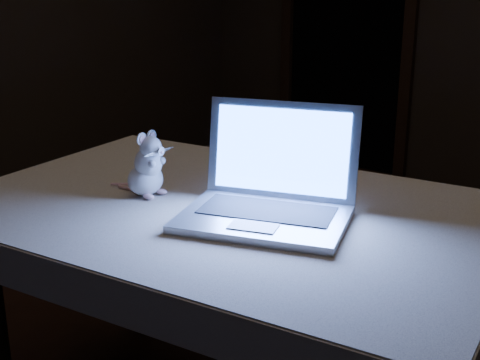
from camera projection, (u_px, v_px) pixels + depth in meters
The scene contains 5 objects.
doorway at pixel (347, 19), 4.54m from camera, with size 1.06×0.36×2.13m, color black, non-canonical shape.
table at pixel (226, 325), 1.89m from camera, with size 1.39×0.89×0.74m, color black, non-canonical shape.
tablecloth at pixel (195, 223), 1.79m from camera, with size 1.50×1.00×0.11m, color beige, non-canonical shape.
laptop at pixel (264, 170), 1.60m from camera, with size 0.42×0.37×0.29m, color #ADAEB2, non-canonical shape.
plush_mouse at pixel (145, 164), 1.83m from camera, with size 0.14×0.14×0.19m, color silver, non-canonical shape.
Camera 1 is at (1.18, -1.65, 1.36)m, focal length 48.00 mm.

